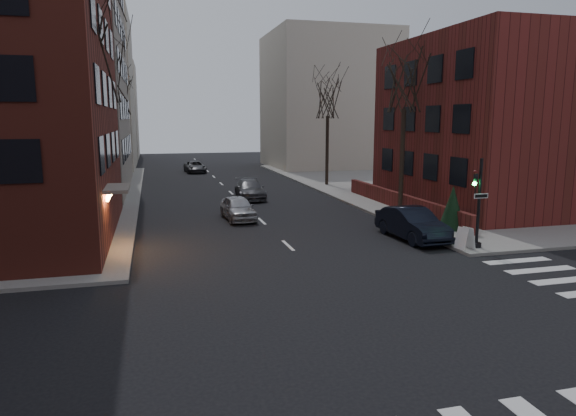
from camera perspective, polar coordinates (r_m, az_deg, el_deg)
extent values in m
plane|color=black|center=(13.50, 13.65, -16.14)|extent=(160.00, 160.00, 0.00)
cube|color=gray|center=(53.89, 25.84, 2.73)|extent=(44.00, 44.00, 0.15)
cube|color=maroon|center=(37.15, 22.70, 8.58)|extent=(12.00, 14.00, 11.00)
cube|color=maroon|center=(33.70, 12.36, 0.76)|extent=(0.35, 16.00, 1.00)
cube|color=#BCB19F|center=(66.30, -23.10, 11.83)|extent=(14.00, 16.00, 18.00)
cube|color=#BCB19F|center=(64.16, 4.41, 11.77)|extent=(14.00, 14.00, 16.00)
cube|color=#BCB19F|center=(82.91, -19.95, 10.09)|extent=(10.00, 12.00, 14.00)
cylinder|color=black|center=(24.34, 20.44, 0.49)|extent=(0.14, 0.14, 4.00)
cylinder|color=black|center=(24.70, 20.18, -3.86)|extent=(0.44, 0.44, 0.20)
imported|color=black|center=(24.09, 20.08, 2.46)|extent=(0.16, 0.20, 1.00)
sphere|color=#19FF4C|center=(24.00, 20.01, 2.56)|extent=(0.18, 0.18, 0.18)
cube|color=white|center=(24.20, 20.66, 1.26)|extent=(0.70, 0.03, 0.22)
cylinder|color=#2D231C|center=(24.88, -21.30, 3.71)|extent=(0.28, 0.28, 6.65)
cylinder|color=#2D231C|center=(36.78, -19.27, 5.89)|extent=(0.28, 0.28, 7.00)
cylinder|color=#2D231C|center=(50.74, -18.07, 6.51)|extent=(0.28, 0.28, 6.30)
cylinder|color=#2D231C|center=(32.28, 12.55, 5.10)|extent=(0.28, 0.28, 6.30)
cylinder|color=#2D231C|center=(45.17, 4.37, 6.38)|extent=(0.28, 0.28, 5.95)
cylinder|color=black|center=(32.79, -18.69, 4.62)|extent=(0.12, 0.12, 6.00)
sphere|color=#FFA54C|center=(32.68, -18.99, 10.04)|extent=(0.36, 0.36, 0.36)
cylinder|color=black|center=(52.72, -17.29, 6.49)|extent=(0.12, 0.12, 6.00)
sphere|color=#FFA54C|center=(52.65, -17.46, 9.86)|extent=(0.36, 0.36, 0.36)
imported|color=black|center=(25.86, 13.62, -1.72)|extent=(1.92, 4.84, 1.57)
imported|color=#A5A6AB|center=(30.29, -5.59, 0.01)|extent=(1.87, 4.15, 1.38)
imported|color=#3F4044|center=(38.11, -4.24, 2.07)|extent=(2.21, 4.92, 1.40)
imported|color=#393A3E|center=(57.80, -10.29, 4.53)|extent=(2.34, 4.63, 1.26)
cube|color=white|center=(24.10, 19.09, -3.17)|extent=(0.56, 0.70, 0.99)
cone|color=black|center=(28.13, 17.81, 0.07)|extent=(1.77, 1.77, 2.29)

